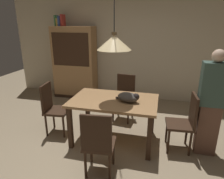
% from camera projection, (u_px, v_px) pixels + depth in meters
% --- Properties ---
extents(ground, '(10.00, 10.00, 0.00)m').
position_uv_depth(ground, '(99.00, 153.00, 3.15)').
color(ground, '#998466').
extents(back_wall, '(6.40, 0.10, 2.90)m').
position_uv_depth(back_wall, '(129.00, 43.00, 5.12)').
color(back_wall, beige).
rests_on(back_wall, ground).
extents(dining_table, '(1.40, 0.90, 0.75)m').
position_uv_depth(dining_table, '(114.00, 105.00, 3.30)').
color(dining_table, '#A87A4C').
rests_on(dining_table, ground).
extents(chair_left_side, '(0.44, 0.44, 0.93)m').
position_uv_depth(chair_left_side, '(53.00, 106.00, 3.60)').
color(chair_left_side, '#382316').
rests_on(chair_left_side, ground).
extents(chair_far_back, '(0.44, 0.44, 0.93)m').
position_uv_depth(chair_far_back, '(124.00, 95.00, 4.15)').
color(chair_far_back, '#382316').
rests_on(chair_far_back, ground).
extents(chair_right_side, '(0.43, 0.43, 0.93)m').
position_uv_depth(chair_right_side, '(185.00, 120.00, 3.09)').
color(chair_right_side, '#382316').
rests_on(chair_right_side, ground).
extents(chair_near_front, '(0.44, 0.44, 0.93)m').
position_uv_depth(chair_near_front, '(98.00, 142.00, 2.54)').
color(chair_near_front, '#382316').
rests_on(chair_near_front, ground).
extents(cat_sleeping, '(0.40, 0.30, 0.16)m').
position_uv_depth(cat_sleeping, '(129.00, 97.00, 3.15)').
color(cat_sleeping, '#4C4742').
rests_on(cat_sleeping, dining_table).
extents(pendant_lamp, '(0.52, 0.52, 1.30)m').
position_uv_depth(pendant_lamp, '(114.00, 42.00, 2.98)').
color(pendant_lamp, beige).
extents(hutch_bookcase, '(1.12, 0.45, 1.85)m').
position_uv_depth(hutch_bookcase, '(75.00, 64.00, 5.32)').
color(hutch_bookcase, '#A87A4C').
rests_on(hutch_bookcase, ground).
extents(book_green_slim, '(0.03, 0.20, 0.26)m').
position_uv_depth(book_green_slim, '(56.00, 21.00, 5.07)').
color(book_green_slim, '#427A4C').
rests_on(book_green_slim, hutch_bookcase).
extents(book_yellow_short, '(0.04, 0.20, 0.18)m').
position_uv_depth(book_yellow_short, '(58.00, 22.00, 5.07)').
color(book_yellow_short, gold).
rests_on(book_yellow_short, hutch_bookcase).
extents(book_blue_wide, '(0.06, 0.24, 0.24)m').
position_uv_depth(book_blue_wide, '(61.00, 21.00, 5.05)').
color(book_blue_wide, '#384C93').
rests_on(book_blue_wide, hutch_bookcase).
extents(book_red_tall, '(0.04, 0.22, 0.28)m').
position_uv_depth(book_red_tall, '(63.00, 20.00, 5.03)').
color(book_red_tall, '#B73833').
rests_on(book_red_tall, hutch_bookcase).
extents(person_standing, '(0.36, 0.22, 1.61)m').
position_uv_depth(person_standing, '(211.00, 104.00, 2.93)').
color(person_standing, brown).
rests_on(person_standing, ground).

